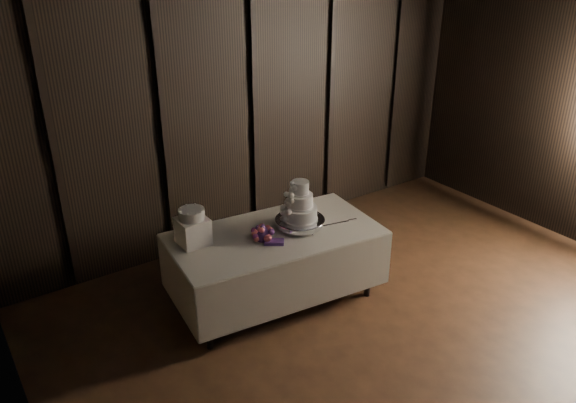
% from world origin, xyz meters
% --- Properties ---
extents(room, '(6.08, 7.08, 3.08)m').
position_xyz_m(room, '(0.00, 0.00, 1.50)').
color(room, black).
rests_on(room, ground).
extents(display_table, '(2.09, 1.24, 0.76)m').
position_xyz_m(display_table, '(-0.64, 2.09, 0.42)').
color(display_table, beige).
rests_on(display_table, ground).
extents(cake_stand, '(0.48, 0.48, 0.09)m').
position_xyz_m(cake_stand, '(-0.38, 2.05, 0.81)').
color(cake_stand, silver).
rests_on(cake_stand, display_table).
extents(wedding_cake, '(0.36, 0.33, 0.39)m').
position_xyz_m(wedding_cake, '(-0.41, 2.03, 1.01)').
color(wedding_cake, white).
rests_on(wedding_cake, cake_stand).
extents(bouquet, '(0.46, 0.49, 0.19)m').
position_xyz_m(bouquet, '(-0.81, 2.05, 0.82)').
color(bouquet, '#CF5B58').
rests_on(bouquet, display_table).
extents(box_pedestal, '(0.26, 0.26, 0.25)m').
position_xyz_m(box_pedestal, '(-1.36, 2.35, 0.89)').
color(box_pedestal, white).
rests_on(box_pedestal, display_table).
extents(small_cake, '(0.30, 0.30, 0.09)m').
position_xyz_m(small_cake, '(-1.36, 2.35, 1.06)').
color(small_cake, white).
rests_on(small_cake, box_pedestal).
extents(cake_knife, '(0.37, 0.10, 0.01)m').
position_xyz_m(cake_knife, '(-0.05, 1.91, 0.77)').
color(cake_knife, silver).
rests_on(cake_knife, display_table).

